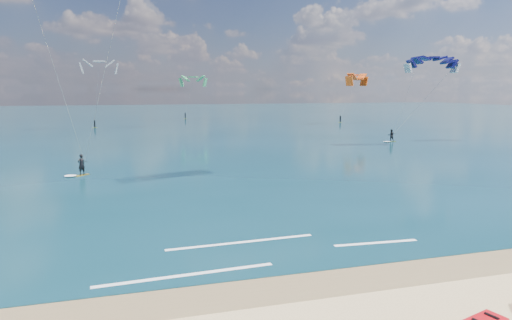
{
  "coord_description": "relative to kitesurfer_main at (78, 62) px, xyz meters",
  "views": [
    {
      "loc": [
        -5.04,
        -11.7,
        7.1
      ],
      "look_at": [
        0.59,
        8.0,
        3.91
      ],
      "focal_mm": 32.0,
      "sensor_mm": 36.0,
      "label": 1
    }
  ],
  "objects": [
    {
      "name": "kitesurfer_far",
      "position": [
        39.45,
        16.17,
        -2.45
      ],
      "size": [
        8.91,
        5.72,
        12.4
      ],
      "rotation": [
        0.0,
        0.0,
        0.03
      ],
      "color": "#B1D920",
      "rests_on": "sea"
    },
    {
      "name": "ground",
      "position": [
        8.2,
        15.64,
        -9.04
      ],
      "size": [
        320.0,
        320.0,
        0.0
      ],
      "primitive_type": "plane",
      "color": "tan",
      "rests_on": "ground"
    },
    {
      "name": "sea",
      "position": [
        8.2,
        79.64,
        -9.02
      ],
      "size": [
        320.0,
        200.0,
        0.04
      ],
      "primitive_type": "cube",
      "color": "#0A2E37",
      "rests_on": "ground"
    },
    {
      "name": "wet_sand_strip",
      "position": [
        8.2,
        -21.36,
        -9.03
      ],
      "size": [
        320.0,
        2.4,
        0.01
      ],
      "primitive_type": "cube",
      "color": "brown",
      "rests_on": "ground"
    },
    {
      "name": "shoreline_foam",
      "position": [
        8.34,
        -17.86,
        -8.99
      ],
      "size": [
        14.49,
        3.66,
        0.01
      ],
      "color": "white",
      "rests_on": "ground"
    },
    {
      "name": "kitesurfer_main",
      "position": [
        0.0,
        0.0,
        0.0
      ],
      "size": [
        7.77,
        9.52,
        17.48
      ],
      "rotation": [
        0.0,
        0.0,
        0.77
      ],
      "color": "gold",
      "rests_on": "sea"
    },
    {
      "name": "distant_kites",
      "position": [
        6.53,
        61.57,
        -3.3
      ],
      "size": [
        82.76,
        29.14,
        13.37
      ],
      "color": "#379957",
      "rests_on": "ground"
    }
  ]
}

